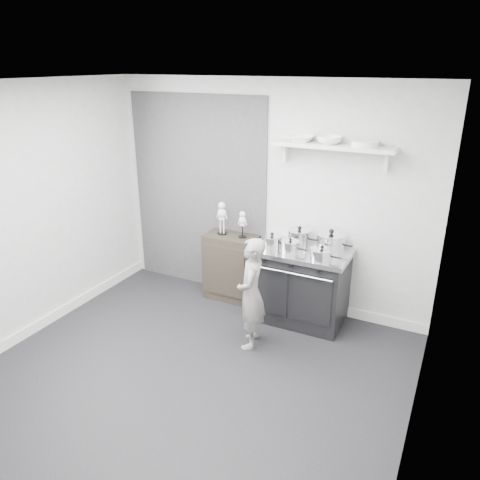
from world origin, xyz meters
name	(u,v)px	position (x,y,z in m)	size (l,w,h in m)	color
ground	(191,374)	(0.00, 0.00, 0.00)	(4.00, 4.00, 0.00)	black
room_shell	(184,208)	(-0.09, 0.15, 1.64)	(4.02, 3.62, 2.71)	#A4A3A1
wall_shelf	(333,147)	(0.80, 1.68, 2.01)	(1.30, 0.26, 0.24)	silver
stove	(299,284)	(0.57, 1.48, 0.45)	(1.10, 0.69, 0.89)	black
side_cabinet	(232,267)	(-0.38, 1.61, 0.42)	(0.65, 0.38, 0.85)	black
child	(251,294)	(0.30, 0.74, 0.61)	(0.44, 0.29, 1.22)	slate
pot_front_left	(272,241)	(0.25, 1.39, 0.96)	(0.32, 0.23, 0.18)	silver
pot_back_left	(299,237)	(0.49, 1.62, 0.97)	(0.35, 0.26, 0.22)	silver
pot_back_right	(331,242)	(0.87, 1.59, 0.98)	(0.40, 0.32, 0.25)	silver
pot_front_right	(321,254)	(0.86, 1.29, 0.95)	(0.33, 0.24, 0.16)	silver
pot_front_center	(290,247)	(0.50, 1.33, 0.96)	(0.29, 0.20, 0.17)	silver
skeleton_full	(222,216)	(-0.51, 1.61, 1.08)	(0.13, 0.09, 0.47)	beige
skeleton_torso	(242,223)	(-0.23, 1.61, 1.04)	(0.11, 0.07, 0.38)	beige
bowl_large	(301,139)	(0.44, 1.67, 2.07)	(0.27, 0.27, 0.07)	white
bowl_small	(329,140)	(0.75, 1.67, 2.08)	(0.27, 0.27, 0.08)	white
plate_stack	(365,144)	(1.13, 1.67, 2.07)	(0.28, 0.28, 0.06)	silver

